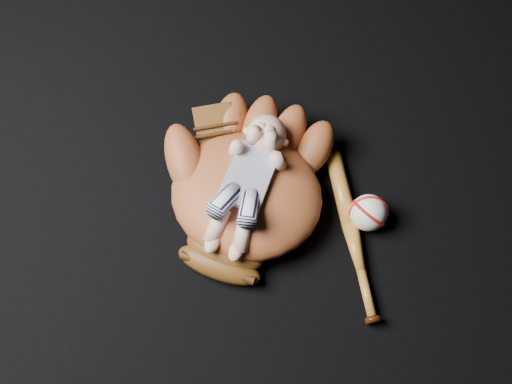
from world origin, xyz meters
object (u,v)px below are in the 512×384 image
Objects in this scene: newborn_baby at (245,186)px; baseball at (369,213)px; baseball_bat at (352,235)px; baseball_glove at (246,191)px.

baseball is at bearing 13.95° from newborn_baby.
baseball is (0.27, 0.06, -0.08)m from newborn_baby.
baseball_bat is (0.25, 0.01, -0.10)m from newborn_baby.
baseball_glove is 5.75× the size of baseball.
baseball is at bearing 12.85° from baseball_glove.
baseball_glove is 0.26m from baseball_bat.
newborn_baby is 0.27m from baseball_bat.
baseball reaches higher than baseball_bat.
baseball_glove is 1.18× the size of baseball_bat.
baseball_bat is at bearing -112.07° from baseball.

